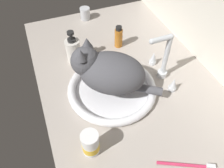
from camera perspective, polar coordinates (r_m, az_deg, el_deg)
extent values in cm
cube|color=#ADA399|center=(95.44, 3.55, 0.88)|extent=(114.55, 71.35, 3.00)
cube|color=silver|center=(102.01, 23.92, 13.10)|extent=(114.55, 2.40, 38.27)
torus|color=white|center=(88.48, 0.00, -1.04)|extent=(35.45, 35.45, 3.12)
cylinder|color=white|center=(89.44, 0.00, -1.57)|extent=(30.77, 30.77, 0.60)
cylinder|color=silver|center=(96.58, 12.74, 2.61)|extent=(4.00, 4.00, 2.59)
cylinder|color=silver|center=(89.68, 13.83, 7.17)|extent=(2.00, 2.00, 17.94)
sphere|color=silver|center=(84.22, 14.95, 11.72)|extent=(2.20, 2.20, 2.20)
cylinder|color=silver|center=(82.28, 12.63, 11.26)|extent=(2.00, 7.76, 2.00)
sphere|color=silver|center=(80.48, 10.22, 10.75)|extent=(2.10, 2.10, 2.10)
cylinder|color=silver|center=(101.76, 10.39, 5.59)|extent=(3.20, 3.20, 1.60)
cone|color=silver|center=(99.62, 10.64, 6.94)|extent=(2.88, 2.88, 4.86)
cylinder|color=silver|center=(92.60, 15.20, -1.09)|extent=(3.20, 3.20, 1.60)
cone|color=silver|center=(90.25, 15.61, 0.24)|extent=(2.88, 2.88, 4.86)
ellipsoid|color=#4C4C51|center=(82.00, 0.00, 2.92)|extent=(28.89, 30.66, 14.38)
sphere|color=#4C4C51|center=(81.77, -6.85, 5.86)|extent=(10.99, 10.99, 10.99)
cone|color=#4C4C51|center=(75.60, -8.04, 7.48)|extent=(4.18, 4.18, 4.12)
cone|color=#4C4C51|center=(80.30, -6.48, 10.51)|extent=(4.18, 4.18, 4.12)
ellipsoid|color=silver|center=(83.79, -9.46, 5.72)|extent=(5.67, 5.35, 3.52)
ellipsoid|color=silver|center=(84.40, -5.78, 3.57)|extent=(12.02, 11.34, 7.91)
cylinder|color=#4C4C51|center=(85.00, 9.27, -1.38)|extent=(8.77, 10.62, 3.20)
cylinder|color=white|center=(72.79, -5.51, -15.36)|extent=(5.41, 5.41, 7.68)
cylinder|color=gold|center=(73.34, -5.48, -15.57)|extent=(5.57, 5.57, 3.07)
cylinder|color=white|center=(68.43, -5.82, -13.55)|extent=(5.68, 5.68, 2.15)
cylinder|color=#B2B5BA|center=(128.99, -6.91, 17.38)|extent=(5.37, 5.37, 5.52)
cylinder|color=silver|center=(127.35, -7.05, 18.63)|extent=(5.48, 5.48, 1.00)
cylinder|color=#B2661E|center=(107.39, 1.70, 11.74)|extent=(3.80, 3.80, 9.16)
cylinder|color=black|center=(104.19, 1.77, 14.15)|extent=(2.85, 2.85, 1.80)
cylinder|color=silver|center=(100.11, -9.92, 8.37)|extent=(6.48, 6.48, 10.85)
cylinder|color=black|center=(96.40, -10.39, 11.10)|extent=(3.57, 3.57, 1.20)
cylinder|color=black|center=(95.35, -10.54, 11.94)|extent=(1.30, 1.30, 2.33)
cylinder|color=black|center=(94.33, -10.69, 12.79)|extent=(2.92, 2.92, 1.20)
cylinder|color=#D83359|center=(76.65, 17.39, -19.21)|extent=(7.61, 14.04, 1.00)
cube|color=white|center=(78.83, 24.11, -18.81)|extent=(2.23, 2.86, 1.20)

